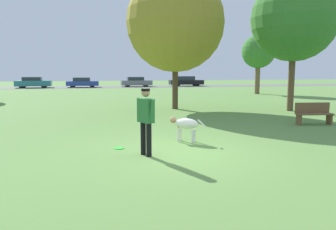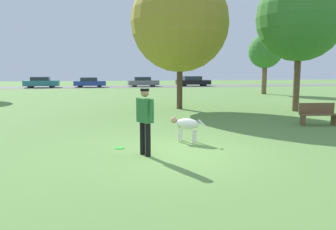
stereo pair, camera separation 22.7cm
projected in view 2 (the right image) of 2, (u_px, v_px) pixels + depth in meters
name	position (u px, v px, depth m)	size (l,w,h in m)	color
ground_plane	(174.00, 153.00, 8.33)	(120.00, 120.00, 0.00)	#608C42
far_road_strip	(117.00, 87.00, 42.02)	(120.00, 6.00, 0.01)	slate
person	(145.00, 116.00, 7.94)	(0.39, 0.68, 1.65)	black
dog	(186.00, 125.00, 9.53)	(0.96, 0.76, 0.72)	silver
frisbee	(119.00, 148.00, 8.81)	(0.27, 0.27, 0.02)	#33D838
tree_mid_center	(180.00, 23.00, 17.26)	(5.19, 5.19, 7.18)	#4C3826
tree_near_right	(300.00, 18.00, 16.23)	(4.32, 4.32, 6.84)	brown
tree_far_right	(265.00, 52.00, 28.69)	(2.95, 2.95, 5.23)	brown
parked_car_teal	(41.00, 82.00, 39.93)	(4.13, 1.94, 1.31)	teal
parked_car_blue	(90.00, 82.00, 40.91)	(3.92, 1.79, 1.22)	#284293
parked_car_grey	(143.00, 82.00, 42.61)	(3.99, 1.75, 1.25)	slate
parked_car_black	(193.00, 81.00, 44.05)	(4.55, 1.94, 1.32)	black
park_bench	(318.00, 113.00, 12.51)	(1.44, 0.57, 0.84)	brown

